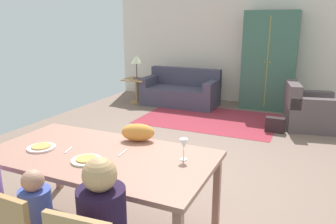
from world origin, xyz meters
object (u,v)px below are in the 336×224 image
object	(u,v)px
wine_glass	(184,145)
armchair	(308,111)
handbag	(275,125)
table_lamp	(136,60)
armoire	(269,61)
side_table	(137,87)
couch	(181,92)
plate_near_child	(86,160)
cat	(138,132)
dining_table	(100,160)
plate_near_man	(41,148)

from	to	relation	value
wine_glass	armchair	size ratio (longest dim) A/B	0.18
handbag	wine_glass	bearing A→B (deg)	-96.39
table_lamp	armoire	bearing A→B (deg)	14.56
wine_glass	side_table	bearing A→B (deg)	123.79
couch	armoire	world-z (taller)	armoire
armoire	table_lamp	world-z (taller)	armoire
table_lamp	handbag	distance (m)	3.49
plate_near_child	cat	xyz separation A→B (m)	(0.15, 0.60, 0.08)
couch	armchair	world-z (taller)	same
plate_near_child	couch	xyz separation A→B (m)	(-1.15, 4.92, -0.47)
armoire	dining_table	bearing A→B (deg)	-97.72
armchair	side_table	xyz separation A→B (m)	(-3.76, 0.41, 0.06)
plate_near_child	side_table	xyz separation A→B (m)	(-2.16, 4.66, -0.39)
dining_table	armchair	xyz separation A→B (m)	(1.60, 4.07, -0.38)
wine_glass	cat	size ratio (longest dim) A/B	0.58
couch	table_lamp	world-z (taller)	table_lamp
couch	side_table	size ratio (longest dim) A/B	2.94
armchair	armoire	bearing A→B (deg)	127.60
armchair	plate_near_man	bearing A→B (deg)	-117.13
couch	armoire	bearing A→B (deg)	14.69
wine_glass	plate_near_child	bearing A→B (deg)	-153.43
plate_near_child	side_table	size ratio (longest dim) A/B	0.43
plate_near_man	armchair	xyz separation A→B (m)	(2.15, 4.19, -0.45)
plate_near_child	side_table	bearing A→B (deg)	114.85
handbag	armoire	bearing A→B (deg)	103.43
dining_table	table_lamp	xyz separation A→B (m)	(-2.16, 4.48, 0.31)
couch	side_table	world-z (taller)	couch
plate_near_man	cat	size ratio (longest dim) A/B	0.78
side_table	armchair	bearing A→B (deg)	-6.24
armchair	wine_glass	bearing A→B (deg)	-102.71
armchair	side_table	world-z (taller)	armchair
plate_near_man	armoire	size ratio (longest dim) A/B	0.12
dining_table	cat	distance (m)	0.47
dining_table	couch	bearing A→B (deg)	103.60
plate_near_child	handbag	distance (m)	3.97
dining_table	handbag	xyz separation A→B (m)	(1.10, 3.58, -0.57)
armchair	armoire	distance (m)	1.63
plate_near_man	plate_near_child	bearing A→B (deg)	-6.23
plate_near_child	dining_table	bearing A→B (deg)	90.00
side_table	table_lamp	distance (m)	0.63
table_lamp	armchair	bearing A→B (deg)	-6.24
cat	wine_glass	bearing A→B (deg)	-43.03
armchair	handbag	world-z (taller)	armchair
plate_near_man	cat	bearing A→B (deg)	37.84
plate_near_man	wine_glass	world-z (taller)	wine_glass
armchair	dining_table	bearing A→B (deg)	-111.43
dining_table	armchair	bearing A→B (deg)	68.57
armoire	side_table	xyz separation A→B (m)	(-2.87, -0.74, -0.67)
table_lamp	plate_near_child	bearing A→B (deg)	-65.15
side_table	plate_near_child	bearing A→B (deg)	-65.15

